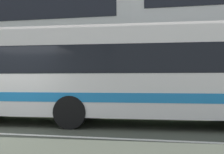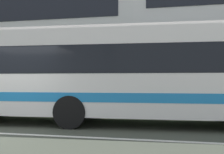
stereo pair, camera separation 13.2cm
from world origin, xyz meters
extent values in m
plane|color=#404539|center=(0.00, 0.00, 0.00)|extent=(160.00, 160.00, 0.00)
cube|color=silver|center=(0.00, 0.00, 0.00)|extent=(60.00, 0.16, 0.01)
cube|color=#266025|center=(-2.93, 5.77, 0.57)|extent=(19.22, 1.10, 1.14)
cube|color=silver|center=(-8.63, 14.15, 5.49)|extent=(22.40, 10.65, 10.98)
cube|color=silver|center=(2.23, 2.23, 1.69)|extent=(11.01, 2.99, 2.68)
cube|color=black|center=(2.23, 2.23, 2.09)|extent=(10.36, 2.98, 0.86)
cube|color=#1E78BD|center=(2.23, 2.23, 0.95)|extent=(10.80, 3.01, 0.28)
cube|color=silver|center=(2.23, 2.23, 3.09)|extent=(10.56, 2.58, 0.12)
cylinder|color=black|center=(1.51, 3.33, 0.50)|extent=(1.01, 0.33, 1.00)
cylinder|color=black|center=(1.62, 1.07, 0.50)|extent=(1.01, 0.33, 1.00)
camera|label=1|loc=(4.36, -6.50, 1.46)|focal=42.35mm
camera|label=2|loc=(4.49, -6.47, 1.46)|focal=42.35mm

